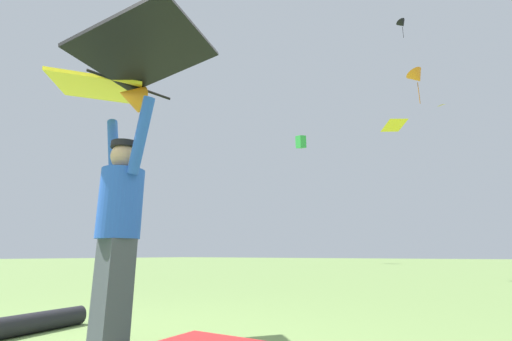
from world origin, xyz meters
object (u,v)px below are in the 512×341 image
object	(u,v)px
distant_kite_orange_far_center	(417,77)
distant_kite_black_mid_left	(402,24)
spare_kite_bag	(28,324)
distant_kite_yellow_overhead_distant	(442,105)
distant_kite_yellow_low_left	(394,125)
held_stunt_kite	(122,77)
distant_kite_green_high_right	(301,142)
kite_flyer_person	(119,224)

from	to	relation	value
distant_kite_orange_far_center	distant_kite_black_mid_left	xyz separation A→B (m)	(0.01, -4.86, 2.08)
distant_kite_black_mid_left	spare_kite_bag	bearing A→B (deg)	-90.64
distant_kite_black_mid_left	distant_kite_orange_far_center	bearing A→B (deg)	90.10
distant_kite_yellow_overhead_distant	distant_kite_yellow_low_left	bearing A→B (deg)	-90.37
distant_kite_yellow_low_left	distant_kite_yellow_overhead_distant	bearing A→B (deg)	89.63
held_stunt_kite	distant_kite_green_high_right	distance (m)	26.28
distant_kite_green_high_right	distant_kite_yellow_overhead_distant	xyz separation A→B (m)	(10.26, 5.07, 2.66)
distant_kite_yellow_low_left	distant_kite_orange_far_center	size ratio (longest dim) A/B	0.20
distant_kite_yellow_overhead_distant	distant_kite_black_mid_left	distance (m)	7.46
held_stunt_kite	spare_kite_bag	world-z (taller)	held_stunt_kite
kite_flyer_person	distant_kite_orange_far_center	distance (m)	30.86
held_stunt_kite	distant_kite_green_high_right	bearing A→B (deg)	112.63
kite_flyer_person	distant_kite_black_mid_left	bearing A→B (deg)	92.23
distant_kite_yellow_low_left	spare_kite_bag	xyz separation A→B (m)	(-1.57, -8.92, -4.47)
distant_kite_black_mid_left	distant_kite_yellow_overhead_distant	bearing A→B (deg)	75.60
held_stunt_kite	distant_kite_yellow_low_left	distance (m)	9.27
distant_kite_black_mid_left	spare_kite_bag	world-z (taller)	distant_kite_black_mid_left
distant_kite_yellow_overhead_distant	spare_kite_bag	distance (m)	30.90
distant_kite_orange_far_center	distant_kite_yellow_low_left	bearing A→B (deg)	-85.90
distant_kite_green_high_right	distant_kite_yellow_overhead_distant	world-z (taller)	distant_kite_yellow_overhead_distant
held_stunt_kite	distant_kite_orange_far_center	xyz separation A→B (m)	(-0.87, 27.49, 12.91)
spare_kite_bag	distant_kite_yellow_overhead_distant	bearing A→B (deg)	86.56
distant_kite_yellow_overhead_distant	spare_kite_bag	xyz separation A→B (m)	(-1.70, -28.24, -12.43)
distant_kite_orange_far_center	distant_kite_yellow_overhead_distant	bearing A→B (deg)	28.18
distant_kite_green_high_right	spare_kite_bag	size ratio (longest dim) A/B	1.11
distant_kite_green_high_right	distant_kite_black_mid_left	size ratio (longest dim) A/B	0.75
distant_kite_yellow_overhead_distant	distant_kite_black_mid_left	bearing A→B (deg)	-104.40
distant_kite_green_high_right	distant_kite_black_mid_left	distance (m)	11.48
kite_flyer_person	distant_kite_yellow_overhead_distant	bearing A→B (deg)	88.84
held_stunt_kite	distant_kite_green_high_right	xyz separation A→B (m)	(-9.67, 23.20, 7.65)
kite_flyer_person	distant_kite_black_mid_left	size ratio (longest dim) A/B	1.23
distant_kite_yellow_low_left	distant_kite_yellow_overhead_distant	xyz separation A→B (m)	(0.13, 19.32, 7.96)
kite_flyer_person	distant_kite_yellow_low_left	bearing A→B (deg)	87.13
kite_flyer_person	distant_kite_yellow_low_left	world-z (taller)	distant_kite_yellow_low_left
distant_kite_green_high_right	distant_kite_yellow_overhead_distant	distance (m)	11.75
distant_kite_yellow_low_left	spare_kite_bag	size ratio (longest dim) A/B	0.60
kite_flyer_person	distant_kite_orange_far_center	xyz separation A→B (m)	(-0.89, 27.41, 14.17)
distant_kite_black_mid_left	spare_kite_bag	size ratio (longest dim) A/B	1.47
held_stunt_kite	distant_kite_black_mid_left	distance (m)	27.16
held_stunt_kite	distant_kite_yellow_overhead_distant	world-z (taller)	distant_kite_yellow_overhead_distant
held_stunt_kite	distant_kite_yellow_overhead_distant	bearing A→B (deg)	88.81
distant_kite_yellow_low_left	spare_kite_bag	distance (m)	10.10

